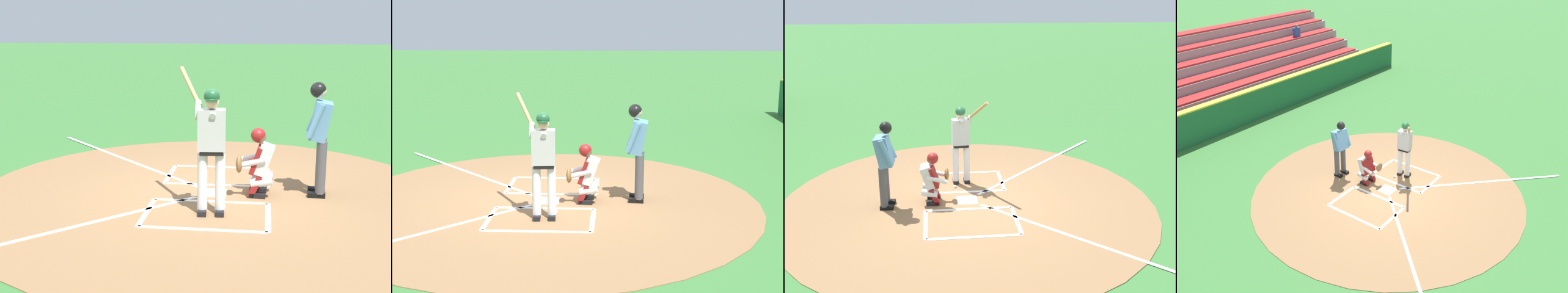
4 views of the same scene
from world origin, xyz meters
TOP-DOWN VIEW (x-y plane):
  - ground_plane at (0.00, 0.00)m, footprint 120.00×120.00m
  - dirt_circle at (0.00, 0.00)m, footprint 8.00×8.00m
  - home_plate_and_chalk at (0.00, 0.88)m, footprint 7.93×4.91m
  - batter at (-0.99, -0.05)m, footprint 0.90×0.78m
  - catcher at (-0.01, -0.74)m, footprint 0.59×0.63m
  - plate_umpire at (0.12, -1.70)m, footprint 0.60×0.44m
  - baseball at (-0.73, -0.23)m, footprint 0.07×0.07m

SIDE VIEW (x-z plane):
  - ground_plane at x=0.00m, z-range 0.00..0.00m
  - dirt_circle at x=0.00m, z-range 0.00..0.01m
  - home_plate_and_chalk at x=0.00m, z-range 0.01..0.02m
  - baseball at x=-0.73m, z-range 0.00..0.07m
  - catcher at x=-0.01m, z-range 0.02..1.15m
  - plate_umpire at x=0.12m, z-range 0.14..2.01m
  - batter at x=-0.99m, z-range 0.04..2.16m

